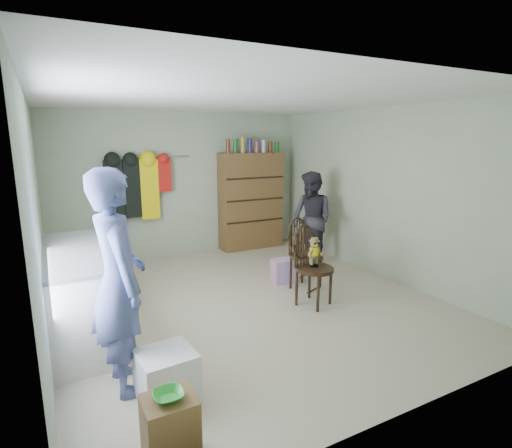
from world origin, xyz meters
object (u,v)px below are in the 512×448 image
chair_front (311,260)px  chair_far (303,251)px  dresser (251,200)px  counter (79,293)px

chair_front → chair_far: chair_front is taller
chair_front → dresser: bearing=55.5°
chair_front → dresser: (0.58, 2.76, 0.34)m
counter → chair_far: (2.86, 0.07, 0.06)m
counter → chair_far: chair_far is taller
dresser → chair_far: bearing=-98.6°
dresser → counter: bearing=-144.3°
chair_front → chair_far: 0.58m
counter → dresser: dresser is taller
counter → chair_far: 2.87m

